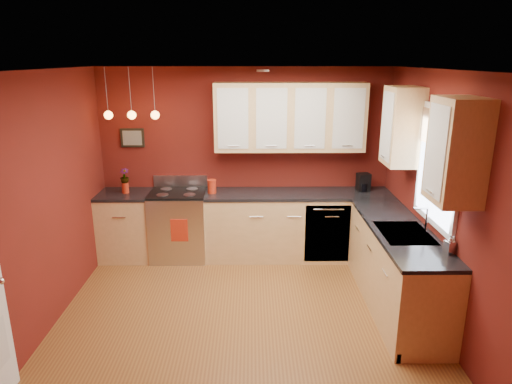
{
  "coord_description": "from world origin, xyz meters",
  "views": [
    {
      "loc": [
        0.09,
        -4.17,
        2.71
      ],
      "look_at": [
        0.14,
        1.0,
        1.18
      ],
      "focal_mm": 32.0,
      "sensor_mm": 36.0,
      "label": 1
    }
  ],
  "objects_px": {
    "gas_range": "(179,224)",
    "sink": "(404,235)",
    "soap_pump": "(450,244)",
    "coffee_maker": "(363,183)",
    "red_canister": "(212,186)"
  },
  "relations": [
    {
      "from": "gas_range",
      "to": "sink",
      "type": "relative_size",
      "value": 1.59
    },
    {
      "from": "soap_pump",
      "to": "coffee_maker",
      "type": "bearing_deg",
      "value": 98.25
    },
    {
      "from": "sink",
      "to": "coffee_maker",
      "type": "relative_size",
      "value": 2.88
    },
    {
      "from": "red_canister",
      "to": "soap_pump",
      "type": "distance_m",
      "value": 3.14
    },
    {
      "from": "red_canister",
      "to": "sink",
      "type": "bearing_deg",
      "value": -34.62
    },
    {
      "from": "soap_pump",
      "to": "red_canister",
      "type": "bearing_deg",
      "value": 139.69
    },
    {
      "from": "red_canister",
      "to": "soap_pump",
      "type": "relative_size",
      "value": 0.99
    },
    {
      "from": "sink",
      "to": "coffee_maker",
      "type": "distance_m",
      "value": 1.59
    },
    {
      "from": "sink",
      "to": "red_canister",
      "type": "distance_m",
      "value": 2.62
    },
    {
      "from": "gas_range",
      "to": "coffee_maker",
      "type": "distance_m",
      "value": 2.62
    },
    {
      "from": "red_canister",
      "to": "coffee_maker",
      "type": "bearing_deg",
      "value": 2.68
    },
    {
      "from": "sink",
      "to": "coffee_maker",
      "type": "bearing_deg",
      "value": 92.5
    },
    {
      "from": "red_canister",
      "to": "soap_pump",
      "type": "xyz_separation_m",
      "value": [
        2.39,
        -2.03,
        -0.0
      ]
    },
    {
      "from": "red_canister",
      "to": "coffee_maker",
      "type": "xyz_separation_m",
      "value": [
        2.08,
        0.1,
        0.02
      ]
    },
    {
      "from": "gas_range",
      "to": "sink",
      "type": "height_order",
      "value": "sink"
    }
  ]
}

